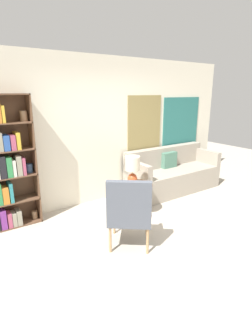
# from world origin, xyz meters

# --- Properties ---
(ground_plane) EXTENTS (14.00, 14.00, 0.00)m
(ground_plane) POSITION_xyz_m (0.00, 0.00, 0.00)
(ground_plane) COLOR #B2A899
(wall_back) EXTENTS (6.40, 0.08, 2.70)m
(wall_back) POSITION_xyz_m (0.07, 2.03, 1.35)
(wall_back) COLOR silver
(wall_back) RESTS_ON ground_plane
(bookshelf) EXTENTS (0.71, 0.30, 2.05)m
(bookshelf) POSITION_xyz_m (-1.64, 1.84, 0.98)
(bookshelf) COLOR brown
(bookshelf) RESTS_ON ground_plane
(armchair) EXTENTS (0.80, 0.80, 1.00)m
(armchair) POSITION_xyz_m (-0.47, 0.28, 0.57)
(armchair) COLOR tan
(armchair) RESTS_ON ground_plane
(couch) EXTENTS (2.08, 0.81, 0.91)m
(couch) POSITION_xyz_m (1.58, 1.60, 0.34)
(couch) COLOR #9E9384
(couch) RESTS_ON ground_plane
(side_table) EXTENTS (0.53, 0.53, 0.55)m
(side_table) POSITION_xyz_m (0.25, 1.06, 0.49)
(side_table) COLOR brown
(side_table) RESTS_ON ground_plane
(table_lamp) EXTENTS (0.25, 0.25, 0.49)m
(table_lamp) POSITION_xyz_m (0.17, 1.11, 0.85)
(table_lamp) COLOR #C65128
(table_lamp) RESTS_ON side_table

